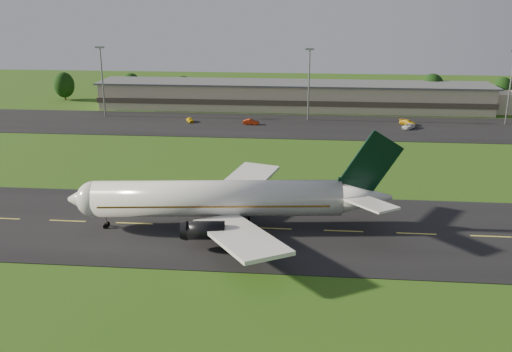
# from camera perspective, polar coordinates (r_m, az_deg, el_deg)

# --- Properties ---
(ground) EXTENTS (360.00, 360.00, 0.00)m
(ground) POSITION_cam_1_polar(r_m,az_deg,el_deg) (89.09, 1.64, -5.32)
(ground) COLOR #2C4E13
(ground) RESTS_ON ground
(taxiway) EXTENTS (220.00, 30.00, 0.10)m
(taxiway) POSITION_cam_1_polar(r_m,az_deg,el_deg) (89.07, 1.64, -5.29)
(taxiway) COLOR black
(taxiway) RESTS_ON ground
(apron) EXTENTS (260.00, 30.00, 0.10)m
(apron) POSITION_cam_1_polar(r_m,az_deg,el_deg) (157.74, 3.36, 5.04)
(apron) COLOR black
(apron) RESTS_ON ground
(airliner) EXTENTS (51.23, 41.93, 15.57)m
(airliner) POSITION_cam_1_polar(r_m,az_deg,el_deg) (88.21, -3.27, -2.32)
(airliner) COLOR white
(airliner) RESTS_ON ground
(terminal) EXTENTS (145.00, 16.00, 8.40)m
(terminal) POSITION_cam_1_polar(r_m,az_deg,el_deg) (180.60, 5.72, 7.90)
(terminal) COLOR #BFB492
(terminal) RESTS_ON ground
(light_mast_west) EXTENTS (2.40, 1.20, 20.35)m
(light_mast_west) POSITION_cam_1_polar(r_m,az_deg,el_deg) (173.95, -15.16, 9.91)
(light_mast_west) COLOR gray
(light_mast_west) RESTS_ON ground
(light_mast_centre) EXTENTS (2.40, 1.20, 20.35)m
(light_mast_centre) POSITION_cam_1_polar(r_m,az_deg,el_deg) (163.25, 5.33, 9.96)
(light_mast_centre) COLOR gray
(light_mast_centre) RESTS_ON ground
(light_mast_east) EXTENTS (2.40, 1.20, 20.35)m
(light_mast_east) POSITION_cam_1_polar(r_m,az_deg,el_deg) (172.25, 24.18, 8.90)
(light_mast_east) COLOR gray
(light_mast_east) RESTS_ON ground
(tree_line) EXTENTS (202.08, 9.01, 10.52)m
(tree_line) POSITION_cam_1_polar(r_m,az_deg,el_deg) (191.39, 13.26, 8.41)
(tree_line) COLOR black
(tree_line) RESTS_ON ground
(service_vehicle_a) EXTENTS (2.98, 3.91, 1.24)m
(service_vehicle_a) POSITION_cam_1_polar(r_m,az_deg,el_deg) (162.90, -6.62, 5.60)
(service_vehicle_a) COLOR yellow
(service_vehicle_a) RESTS_ON apron
(service_vehicle_b) EXTENTS (4.53, 1.82, 1.47)m
(service_vehicle_b) POSITION_cam_1_polar(r_m,az_deg,el_deg) (158.65, -0.50, 5.43)
(service_vehicle_b) COLOR #9B250A
(service_vehicle_b) RESTS_ON apron
(service_vehicle_c) EXTENTS (4.66, 5.16, 1.33)m
(service_vehicle_c) POSITION_cam_1_polar(r_m,az_deg,el_deg) (159.21, 15.02, 4.84)
(service_vehicle_c) COLOR silver
(service_vehicle_c) RESTS_ON apron
(service_vehicle_d) EXTENTS (4.92, 4.81, 1.42)m
(service_vehicle_d) POSITION_cam_1_polar(r_m,az_deg,el_deg) (163.64, 14.95, 5.20)
(service_vehicle_d) COLOR #E8B30D
(service_vehicle_d) RESTS_ON apron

